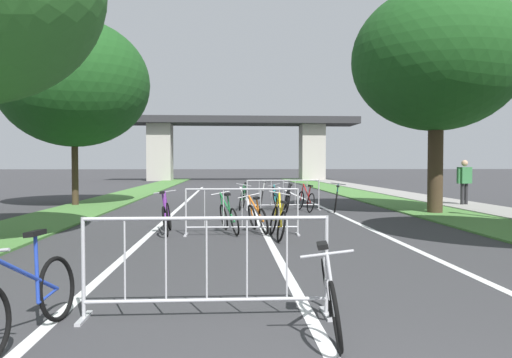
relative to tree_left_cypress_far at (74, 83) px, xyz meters
The scene contains 25 objects.
grass_verge_left 7.23m from the tree_left_cypress_far, 82.53° to the left, with size 2.30×54.00×0.05m, color #477A38.
grass_verge_right 14.46m from the tree_left_cypress_far, 23.77° to the left, with size 2.30×54.00×0.05m, color #477A38.
sidewalk_path_right 16.33m from the tree_left_cypress_far, 20.65° to the left, with size 1.94×54.00×0.08m, color gray.
lane_stripe_center 8.14m from the tree_left_cypress_far, ahead, with size 0.14×31.24×0.01m, color silver.
lane_stripe_right_lane 10.39m from the tree_left_cypress_far, ahead, with size 0.14×31.24×0.01m, color silver.
lane_stripe_left_lane 6.20m from the tree_left_cypress_far, 13.26° to the right, with size 0.14×31.24×0.01m, color silver.
overpass_bridge 28.84m from the tree_left_cypress_far, 76.70° to the left, with size 23.40×4.11×6.12m.
tree_left_cypress_far is the anchor object (origin of this frame).
tree_right_oak_near 12.90m from the tree_left_cypress_far, 16.14° to the right, with size 5.32×5.32×7.17m.
crowd_barrier_nearest 15.16m from the tree_left_cypress_far, 67.58° to the right, with size 2.56×0.44×1.05m.
crowd_barrier_second 10.71m from the tree_left_cypress_far, 51.96° to the right, with size 2.57×0.48×1.05m.
crowd_barrier_third 8.96m from the tree_left_cypress_far, 15.26° to the right, with size 2.57×0.54×1.05m.
bicycle_green_0 7.78m from the tree_left_cypress_far, 14.77° to the right, with size 0.51×1.72×0.94m.
bicycle_teal_1 8.77m from the tree_left_cypress_far, 12.59° to the right, with size 0.49×1.59×0.90m.
bicycle_purple_2 9.62m from the tree_left_cypress_far, 59.46° to the right, with size 0.53×1.72×0.99m.
bicycle_white_3 8.32m from the tree_left_cypress_far, 12.55° to the right, with size 0.46×1.77×1.04m.
bicycle_orange_4 10.66m from the tree_left_cypress_far, 48.45° to the right, with size 0.70×1.61×0.89m.
bicycle_yellow_5 11.58m from the tree_left_cypress_far, 50.51° to the right, with size 0.47×1.68×1.00m.
bicycle_blue_6 15.19m from the tree_left_cypress_far, 74.24° to the right, with size 0.59×1.74×0.96m.
bicycle_silver_7 16.10m from the tree_left_cypress_far, 64.22° to the right, with size 0.52×1.58×0.87m.
bicycle_red_8 9.74m from the tree_left_cypress_far, 16.43° to the right, with size 0.50×1.72×0.95m.
bicycle_black_9 9.20m from the tree_left_cypress_far, 17.64° to the right, with size 0.48×1.76×0.98m.
bicycle_green_10 10.32m from the tree_left_cypress_far, 51.89° to the right, with size 0.70×1.65×0.94m.
bicycle_teal_11 10.65m from the tree_left_cypress_far, 15.32° to the right, with size 0.70×1.73×0.95m.
pedestrian_waiting 15.10m from the tree_left_cypress_far, ahead, with size 0.61×0.41×1.74m.
Camera 1 is at (-0.85, -1.83, 1.59)m, focal length 33.45 mm.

